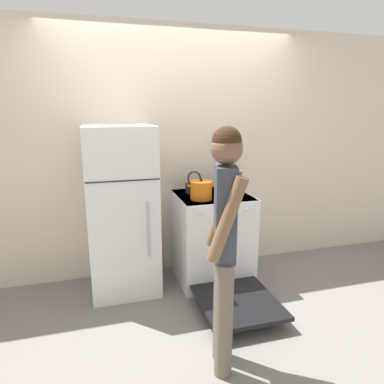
{
  "coord_description": "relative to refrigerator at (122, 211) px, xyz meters",
  "views": [
    {
      "loc": [
        -0.8,
        -3.47,
        1.74
      ],
      "look_at": [
        0.05,
        -0.49,
        0.98
      ],
      "focal_mm": 32.0,
      "sensor_mm": 36.0,
      "label": 1
    }
  ],
  "objects": [
    {
      "name": "wall_back",
      "position": [
        0.59,
        0.34,
        0.48
      ],
      "size": [
        10.0,
        0.06,
        2.55
      ],
      "color": "beige",
      "rests_on": "ground_plane"
    },
    {
      "name": "utensil_jar",
      "position": [
        1.07,
        0.11,
        0.18
      ],
      "size": [
        0.07,
        0.07,
        0.26
      ],
      "color": "silver",
      "rests_on": "stove_range"
    },
    {
      "name": "stove_range",
      "position": [
        0.89,
        -0.07,
        -0.35
      ],
      "size": [
        0.72,
        1.4,
        0.9
      ],
      "color": "white",
      "rests_on": "ground_plane"
    },
    {
      "name": "dutch_oven_pot",
      "position": [
        0.73,
        -0.17,
        0.19
      ],
      "size": [
        0.26,
        0.22,
        0.2
      ],
      "color": "orange",
      "rests_on": "stove_range"
    },
    {
      "name": "wall_knife_strip",
      "position": [
        1.14,
        0.29,
        0.57
      ],
      "size": [
        0.31,
        0.03,
        0.37
      ],
      "color": "brown"
    },
    {
      "name": "tea_kettle",
      "position": [
        0.74,
        0.1,
        0.17
      ],
      "size": [
        0.23,
        0.18,
        0.22
      ],
      "color": "black",
      "rests_on": "stove_range"
    },
    {
      "name": "refrigerator",
      "position": [
        0.0,
        0.0,
        0.0
      ],
      "size": [
        0.63,
        0.64,
        1.59
      ],
      "color": "white",
      "rests_on": "ground_plane"
    },
    {
      "name": "person",
      "position": [
        0.54,
        -1.27,
        0.14
      ],
      "size": [
        0.32,
        0.38,
        1.64
      ],
      "rotation": [
        0.0,
        0.0,
        1.3
      ],
      "color": "#6B6051",
      "rests_on": "ground_plane"
    },
    {
      "name": "ground_plane",
      "position": [
        0.59,
        0.31,
        -0.8
      ],
      "size": [
        14.0,
        14.0,
        0.0
      ],
      "primitive_type": "plane",
      "color": "slate"
    }
  ]
}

